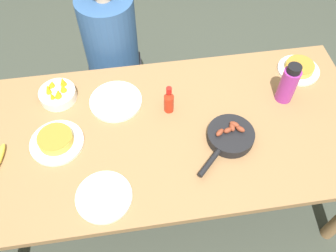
{
  "coord_description": "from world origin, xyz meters",
  "views": [
    {
      "loc": [
        -0.14,
        -0.94,
        2.08
      ],
      "look_at": [
        0.0,
        0.0,
        0.75
      ],
      "focal_mm": 38.0,
      "sensor_mm": 36.0,
      "label": 1
    }
  ],
  "objects_px": {
    "skillet": "(230,136)",
    "frittata_plate_side": "(299,68)",
    "fruit_bowl_mango": "(58,94)",
    "hot_sauce_bottle": "(169,101)",
    "water_bottle": "(288,84)",
    "empty_plate_far_left": "(116,101)",
    "empty_plate_near_front": "(104,197)",
    "person_figure": "(115,66)",
    "frittata_plate_center": "(56,141)"
  },
  "relations": [
    {
      "from": "frittata_plate_center",
      "to": "hot_sauce_bottle",
      "type": "height_order",
      "value": "hot_sauce_bottle"
    },
    {
      "from": "hot_sauce_bottle",
      "to": "water_bottle",
      "type": "bearing_deg",
      "value": -0.98
    },
    {
      "from": "empty_plate_far_left",
      "to": "empty_plate_near_front",
      "type": "bearing_deg",
      "value": -99.19
    },
    {
      "from": "empty_plate_near_front",
      "to": "person_figure",
      "type": "bearing_deg",
      "value": 85.4
    },
    {
      "from": "skillet",
      "to": "empty_plate_far_left",
      "type": "distance_m",
      "value": 0.58
    },
    {
      "from": "frittata_plate_side",
      "to": "hot_sauce_bottle",
      "type": "bearing_deg",
      "value": -167.86
    },
    {
      "from": "hot_sauce_bottle",
      "to": "person_figure",
      "type": "bearing_deg",
      "value": 114.67
    },
    {
      "from": "fruit_bowl_mango",
      "to": "frittata_plate_center",
      "type": "bearing_deg",
      "value": -90.47
    },
    {
      "from": "fruit_bowl_mango",
      "to": "water_bottle",
      "type": "relative_size",
      "value": 0.82
    },
    {
      "from": "frittata_plate_center",
      "to": "empty_plate_near_front",
      "type": "bearing_deg",
      "value": -56.12
    },
    {
      "from": "frittata_plate_center",
      "to": "empty_plate_far_left",
      "type": "relative_size",
      "value": 0.94
    },
    {
      "from": "empty_plate_near_front",
      "to": "empty_plate_far_left",
      "type": "relative_size",
      "value": 0.91
    },
    {
      "from": "hot_sauce_bottle",
      "to": "person_figure",
      "type": "height_order",
      "value": "person_figure"
    },
    {
      "from": "fruit_bowl_mango",
      "to": "person_figure",
      "type": "distance_m",
      "value": 0.54
    },
    {
      "from": "empty_plate_near_front",
      "to": "frittata_plate_side",
      "type": "bearing_deg",
      "value": 28.51
    },
    {
      "from": "frittata_plate_center",
      "to": "empty_plate_near_front",
      "type": "distance_m",
      "value": 0.36
    },
    {
      "from": "hot_sauce_bottle",
      "to": "frittata_plate_side",
      "type": "bearing_deg",
      "value": 12.14
    },
    {
      "from": "skillet",
      "to": "frittata_plate_side",
      "type": "relative_size",
      "value": 1.38
    },
    {
      "from": "skillet",
      "to": "frittata_plate_side",
      "type": "height_order",
      "value": "skillet"
    },
    {
      "from": "hot_sauce_bottle",
      "to": "person_figure",
      "type": "xyz_separation_m",
      "value": [
        -0.25,
        0.55,
        -0.28
      ]
    },
    {
      "from": "frittata_plate_center",
      "to": "fruit_bowl_mango",
      "type": "xyz_separation_m",
      "value": [
        0.0,
        0.27,
        0.01
      ]
    },
    {
      "from": "empty_plate_near_front",
      "to": "water_bottle",
      "type": "relative_size",
      "value": 1.07
    },
    {
      "from": "water_bottle",
      "to": "empty_plate_far_left",
      "type": "bearing_deg",
      "value": 173.4
    },
    {
      "from": "fruit_bowl_mango",
      "to": "hot_sauce_bottle",
      "type": "xyz_separation_m",
      "value": [
        0.53,
        -0.16,
        0.04
      ]
    },
    {
      "from": "empty_plate_near_front",
      "to": "empty_plate_far_left",
      "type": "bearing_deg",
      "value": 80.81
    },
    {
      "from": "water_bottle",
      "to": "person_figure",
      "type": "height_order",
      "value": "person_figure"
    },
    {
      "from": "frittata_plate_center",
      "to": "fruit_bowl_mango",
      "type": "height_order",
      "value": "fruit_bowl_mango"
    },
    {
      "from": "fruit_bowl_mango",
      "to": "empty_plate_near_front",
      "type": "bearing_deg",
      "value": -71.03
    },
    {
      "from": "hot_sauce_bottle",
      "to": "fruit_bowl_mango",
      "type": "bearing_deg",
      "value": 163.61
    },
    {
      "from": "fruit_bowl_mango",
      "to": "person_figure",
      "type": "height_order",
      "value": "person_figure"
    },
    {
      "from": "empty_plate_far_left",
      "to": "hot_sauce_bottle",
      "type": "bearing_deg",
      "value": -18.81
    },
    {
      "from": "skillet",
      "to": "empty_plate_far_left",
      "type": "relative_size",
      "value": 1.16
    },
    {
      "from": "frittata_plate_side",
      "to": "water_bottle",
      "type": "xyz_separation_m",
      "value": [
        -0.14,
        -0.16,
        0.08
      ]
    },
    {
      "from": "empty_plate_near_front",
      "to": "hot_sauce_bottle",
      "type": "bearing_deg",
      "value": 51.29
    },
    {
      "from": "frittata_plate_side",
      "to": "empty_plate_far_left",
      "type": "distance_m",
      "value": 0.97
    },
    {
      "from": "skillet",
      "to": "fruit_bowl_mango",
      "type": "height_order",
      "value": "fruit_bowl_mango"
    },
    {
      "from": "frittata_plate_center",
      "to": "hot_sauce_bottle",
      "type": "distance_m",
      "value": 0.55
    },
    {
      "from": "skillet",
      "to": "empty_plate_far_left",
      "type": "bearing_deg",
      "value": -76.57
    },
    {
      "from": "fruit_bowl_mango",
      "to": "frittata_plate_side",
      "type": "bearing_deg",
      "value": -0.09
    },
    {
      "from": "frittata_plate_center",
      "to": "empty_plate_near_front",
      "type": "relative_size",
      "value": 1.04
    },
    {
      "from": "fruit_bowl_mango",
      "to": "water_bottle",
      "type": "xyz_separation_m",
      "value": [
        1.1,
        -0.17,
        0.07
      ]
    },
    {
      "from": "hot_sauce_bottle",
      "to": "empty_plate_near_front",
      "type": "bearing_deg",
      "value": -128.71
    },
    {
      "from": "frittata_plate_side",
      "to": "fruit_bowl_mango",
      "type": "height_order",
      "value": "fruit_bowl_mango"
    },
    {
      "from": "fruit_bowl_mango",
      "to": "person_figure",
      "type": "xyz_separation_m",
      "value": [
        0.27,
        0.4,
        -0.24
      ]
    },
    {
      "from": "frittata_plate_side",
      "to": "empty_plate_near_front",
      "type": "xyz_separation_m",
      "value": [
        -1.05,
        -0.57,
        -0.01
      ]
    },
    {
      "from": "empty_plate_near_front",
      "to": "fruit_bowl_mango",
      "type": "distance_m",
      "value": 0.6
    },
    {
      "from": "frittata_plate_center",
      "to": "hot_sauce_bottle",
      "type": "bearing_deg",
      "value": 12.68
    },
    {
      "from": "empty_plate_near_front",
      "to": "person_figure",
      "type": "height_order",
      "value": "person_figure"
    },
    {
      "from": "skillet",
      "to": "empty_plate_near_front",
      "type": "height_order",
      "value": "skillet"
    },
    {
      "from": "frittata_plate_side",
      "to": "person_figure",
      "type": "distance_m",
      "value": 1.07
    }
  ]
}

